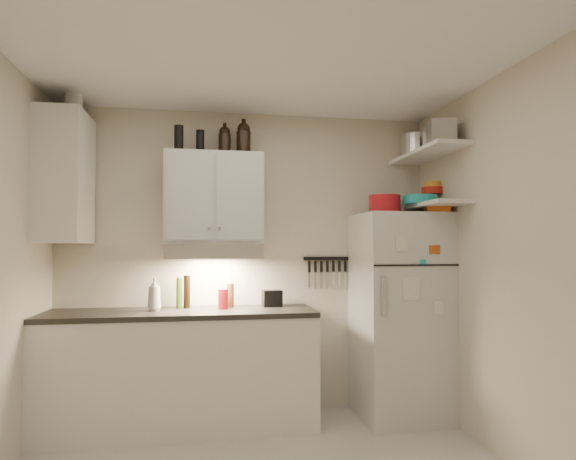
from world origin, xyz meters
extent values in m
cube|color=white|center=(0.00, 0.00, 2.61)|extent=(3.20, 3.00, 0.02)
cube|color=beige|center=(0.00, 1.51, 1.30)|extent=(3.20, 0.02, 2.60)
cube|color=beige|center=(1.61, 0.00, 1.30)|extent=(0.02, 3.00, 2.60)
cube|color=white|center=(-0.55, 1.20, 0.44)|extent=(2.10, 0.60, 0.88)
cube|color=#272522|center=(-0.55, 1.20, 0.90)|extent=(2.10, 0.62, 0.04)
cube|color=white|center=(-0.30, 1.33, 1.83)|extent=(0.80, 0.33, 0.75)
cube|color=white|center=(-1.44, 1.20, 1.95)|extent=(0.33, 0.55, 1.00)
cube|color=silver|center=(-0.30, 1.27, 1.39)|extent=(0.76, 0.46, 0.12)
cube|color=silver|center=(1.25, 1.16, 0.85)|extent=(0.70, 0.68, 1.70)
cube|color=white|center=(1.45, 1.02, 2.20)|extent=(0.30, 0.95, 0.03)
cube|color=white|center=(1.45, 1.02, 1.76)|extent=(0.30, 0.95, 0.03)
cube|color=black|center=(0.70, 1.49, 1.32)|extent=(0.42, 0.02, 0.03)
cylinder|color=#AA131B|center=(1.11, 1.12, 1.78)|extent=(0.34, 0.34, 0.15)
cube|color=#BA4F17|center=(1.48, 0.93, 1.74)|extent=(0.24, 0.27, 0.08)
cylinder|color=silver|center=(1.27, 1.15, 1.76)|extent=(0.09, 0.09, 0.11)
cylinder|color=silver|center=(1.52, 1.38, 2.33)|extent=(0.38, 0.38, 0.22)
cube|color=#AAAAAD|center=(1.52, 0.99, 2.32)|extent=(0.25, 0.24, 0.21)
cube|color=#AAAAAD|center=(1.44, 0.76, 2.31)|extent=(0.23, 0.23, 0.19)
cylinder|color=teal|center=(1.50, 1.22, 1.82)|extent=(0.25, 0.25, 0.10)
cylinder|color=red|center=(1.56, 1.14, 1.90)|extent=(0.20, 0.20, 0.06)
cylinder|color=gold|center=(1.56, 1.14, 1.96)|extent=(0.15, 0.15, 0.05)
cylinder|color=teal|center=(1.37, 1.00, 1.81)|extent=(0.28, 0.28, 0.07)
cylinder|color=black|center=(-0.42, 1.35, 2.30)|extent=(0.07, 0.07, 0.20)
cylinder|color=black|center=(-0.59, 1.29, 2.31)|extent=(0.08, 0.08, 0.21)
cylinder|color=silver|center=(-1.38, 1.19, 2.54)|extent=(0.14, 0.14, 0.18)
imported|color=white|center=(-0.76, 1.22, 1.07)|extent=(0.12, 0.12, 0.29)
cylinder|color=#5A301B|center=(-0.16, 1.36, 1.02)|extent=(0.08, 0.08, 0.20)
cylinder|color=#3D6018|center=(-0.58, 1.34, 1.04)|extent=(0.06, 0.06, 0.25)
cylinder|color=black|center=(-0.52, 1.34, 1.05)|extent=(0.06, 0.06, 0.27)
cylinder|color=silver|center=(-0.25, 1.31, 1.00)|extent=(0.07, 0.07, 0.16)
cylinder|color=#AA131B|center=(-0.22, 1.24, 1.00)|extent=(0.10, 0.10, 0.16)
cube|color=black|center=(0.19, 1.34, 0.99)|extent=(0.17, 0.13, 0.14)
camera|label=1|loc=(-0.36, -2.70, 1.41)|focal=30.00mm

